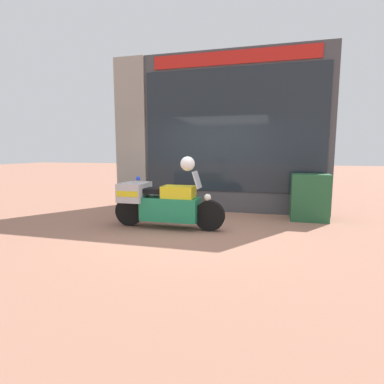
# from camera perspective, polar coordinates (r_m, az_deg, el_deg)

# --- Properties ---
(ground_plane) EXTENTS (60.00, 60.00, 0.00)m
(ground_plane) POSITION_cam_1_polar(r_m,az_deg,el_deg) (6.18, 1.43, -6.93)
(ground_plane) COLOR #9E6B56
(shop_building) EXTENTS (5.60, 0.55, 4.05)m
(shop_building) POSITION_cam_1_polar(r_m,az_deg,el_deg) (8.02, 2.07, 11.09)
(shop_building) COLOR #424247
(shop_building) RESTS_ON ground
(window_display) EXTENTS (4.29, 0.30, 1.84)m
(window_display) POSITION_cam_1_polar(r_m,az_deg,el_deg) (7.99, 7.30, -0.35)
(window_display) COLOR slate
(window_display) RESTS_ON ground
(paramedic_motorcycle) EXTENTS (2.34, 0.71, 1.18)m
(paramedic_motorcycle) POSITION_cam_1_polar(r_m,az_deg,el_deg) (6.18, -5.97, -1.93)
(paramedic_motorcycle) COLOR black
(paramedic_motorcycle) RESTS_ON ground
(utility_cabinet) EXTENTS (0.81, 0.50, 1.06)m
(utility_cabinet) POSITION_cam_1_polar(r_m,az_deg,el_deg) (7.26, 21.51, -0.98)
(utility_cabinet) COLOR #235633
(utility_cabinet) RESTS_ON ground
(white_helmet) EXTENTS (0.29, 0.29, 0.29)m
(white_helmet) POSITION_cam_1_polar(r_m,az_deg,el_deg) (5.91, -0.84, 5.42)
(white_helmet) COLOR white
(white_helmet) RESTS_ON paramedic_motorcycle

